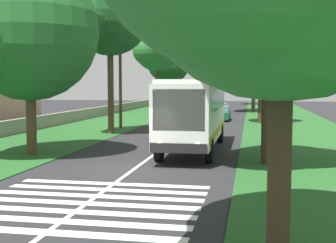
# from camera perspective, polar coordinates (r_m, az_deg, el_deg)

# --- Properties ---
(ground) EXTENTS (160.00, 160.00, 0.00)m
(ground) POSITION_cam_1_polar(r_m,az_deg,el_deg) (19.12, -4.27, -5.95)
(ground) COLOR #262628
(grass_verge_left) EXTENTS (120.00, 8.00, 0.04)m
(grass_verge_left) POSITION_cam_1_polar(r_m,az_deg,el_deg) (35.79, -10.97, -1.04)
(grass_verge_left) COLOR #235623
(grass_verge_left) RESTS_ON ground
(grass_verge_right) EXTENTS (120.00, 8.00, 0.04)m
(grass_verge_right) POSITION_cam_1_polar(r_m,az_deg,el_deg) (33.55, 16.15, -1.51)
(grass_verge_right) COLOR #235623
(grass_verge_right) RESTS_ON ground
(centre_line) EXTENTS (110.00, 0.16, 0.01)m
(centre_line) POSITION_cam_1_polar(r_m,az_deg,el_deg) (33.70, 2.14, -1.33)
(centre_line) COLOR silver
(centre_line) RESTS_ON ground
(coach_bus) EXTENTS (11.16, 2.62, 3.73)m
(coach_bus) POSITION_cam_1_polar(r_m,az_deg,el_deg) (24.38, 3.35, 1.43)
(coach_bus) COLOR silver
(coach_bus) RESTS_ON ground
(zebra_crossing) EXTENTS (5.85, 6.80, 0.01)m
(zebra_crossing) POSITION_cam_1_polar(r_m,az_deg,el_deg) (13.93, -10.10, -10.01)
(zebra_crossing) COLOR silver
(zebra_crossing) RESTS_ON ground
(trailing_car_0) EXTENTS (4.30, 1.78, 1.43)m
(trailing_car_0) POSITION_cam_1_polar(r_m,az_deg,el_deg) (44.97, 6.58, 0.99)
(trailing_car_0) COLOR #145933
(trailing_car_0) RESTS_ON ground
(trailing_car_1) EXTENTS (4.30, 1.78, 1.43)m
(trailing_car_1) POSITION_cam_1_polar(r_m,az_deg,el_deg) (51.43, 2.88, 1.47)
(trailing_car_1) COLOR #145933
(trailing_car_1) RESTS_ON ground
(roadside_tree_left_0) EXTENTS (7.99, 7.03, 12.01)m
(roadside_tree_left_0) POSITION_cam_1_polar(r_m,az_deg,el_deg) (71.45, 1.32, 8.54)
(roadside_tree_left_0) COLOR #3D2D1E
(roadside_tree_left_0) RESTS_ON grass_verge_left
(roadside_tree_left_1) EXTENTS (6.21, 5.37, 10.31)m
(roadside_tree_left_1) POSITION_cam_1_polar(r_m,az_deg,el_deg) (52.27, -1.51, 9.04)
(roadside_tree_left_1) COLOR #3D2D1E
(roadside_tree_left_1) RESTS_ON grass_verge_left
(roadside_tree_left_2) EXTENTS (6.69, 5.62, 11.09)m
(roadside_tree_left_2) POSITION_cam_1_polar(r_m,az_deg,el_deg) (32.95, -7.51, 12.70)
(roadside_tree_left_2) COLOR #4C3826
(roadside_tree_left_2) RESTS_ON grass_verge_left
(roadside_tree_left_3) EXTENTS (7.93, 6.81, 9.47)m
(roadside_tree_left_3) POSITION_cam_1_polar(r_m,az_deg,el_deg) (23.75, -17.36, 10.29)
(roadside_tree_left_3) COLOR #4C3826
(roadside_tree_left_3) RESTS_ON grass_verge_left
(roadside_tree_left_4) EXTENTS (6.10, 5.27, 8.79)m
(roadside_tree_left_4) POSITION_cam_1_polar(r_m,az_deg,el_deg) (59.95, 0.03, 7.07)
(roadside_tree_left_4) COLOR brown
(roadside_tree_left_4) RESTS_ON grass_verge_left
(roadside_tree_right_0) EXTENTS (8.01, 6.87, 9.80)m
(roadside_tree_right_0) POSITION_cam_1_polar(r_m,az_deg,el_deg) (82.13, 10.56, 6.46)
(roadside_tree_right_0) COLOR #3D2D1E
(roadside_tree_right_0) RESTS_ON grass_verge_right
(roadside_tree_right_1) EXTENTS (9.15, 7.20, 9.64)m
(roadside_tree_right_1) POSITION_cam_1_polar(r_m,az_deg,el_deg) (60.36, 10.45, 6.82)
(roadside_tree_right_1) COLOR brown
(roadside_tree_right_1) RESTS_ON grass_verge_right
(roadside_tree_right_2) EXTENTS (7.98, 6.64, 9.54)m
(roadside_tree_right_2) POSITION_cam_1_polar(r_m,az_deg,el_deg) (20.53, 11.88, 11.73)
(roadside_tree_right_2) COLOR #3D2D1E
(roadside_tree_right_2) RESTS_ON grass_verge_right
(roadside_tree_right_3) EXTENTS (6.20, 5.16, 10.61)m
(roadside_tree_right_3) POSITION_cam_1_polar(r_m,az_deg,el_deg) (42.51, 11.38, 10.50)
(roadside_tree_right_3) COLOR #3D2D1E
(roadside_tree_right_3) RESTS_ON grass_verge_right
(utility_pole) EXTENTS (0.24, 1.40, 7.72)m
(utility_pole) POSITION_cam_1_polar(r_m,az_deg,el_deg) (36.55, -5.97, 5.45)
(utility_pole) COLOR #473828
(utility_pole) RESTS_ON grass_verge_left
(roadside_wall) EXTENTS (70.00, 0.40, 1.02)m
(roadside_wall) POSITION_cam_1_polar(r_m,az_deg,el_deg) (41.64, -12.85, 0.45)
(roadside_wall) COLOR gray
(roadside_wall) RESTS_ON grass_verge_left
(pedestrian) EXTENTS (0.34, 0.34, 1.69)m
(pedestrian) POSITION_cam_1_polar(r_m,az_deg,el_deg) (24.09, 12.80, -1.68)
(pedestrian) COLOR #26262D
(pedestrian) RESTS_ON grass_verge_right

